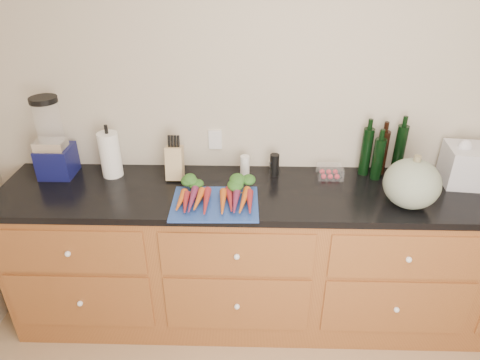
{
  "coord_description": "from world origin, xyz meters",
  "views": [
    {
      "loc": [
        -0.39,
        -0.79,
        2.17
      ],
      "look_at": [
        -0.44,
        1.2,
        1.06
      ],
      "focal_mm": 32.0,
      "sensor_mm": 36.0,
      "label": 1
    }
  ],
  "objects_px": {
    "blender_appliance": "(53,143)",
    "knife_block": "(175,163)",
    "cutting_board": "(215,204)",
    "carrots": "(215,194)",
    "paper_towel": "(110,155)",
    "squash": "(412,184)",
    "tomato_box": "(330,172)"
  },
  "relations": [
    {
      "from": "blender_appliance",
      "to": "knife_block",
      "type": "relative_size",
      "value": 2.48
    },
    {
      "from": "cutting_board",
      "to": "blender_appliance",
      "type": "bearing_deg",
      "value": 161.8
    },
    {
      "from": "carrots",
      "to": "paper_towel",
      "type": "bearing_deg",
      "value": 157.05
    },
    {
      "from": "paper_towel",
      "to": "carrots",
      "type": "bearing_deg",
      "value": -22.95
    },
    {
      "from": "paper_towel",
      "to": "knife_block",
      "type": "relative_size",
      "value": 1.39
    },
    {
      "from": "squash",
      "to": "tomato_box",
      "type": "distance_m",
      "value": 0.49
    },
    {
      "from": "squash",
      "to": "knife_block",
      "type": "relative_size",
      "value": 1.49
    },
    {
      "from": "cutting_board",
      "to": "carrots",
      "type": "distance_m",
      "value": 0.06
    },
    {
      "from": "squash",
      "to": "blender_appliance",
      "type": "height_order",
      "value": "blender_appliance"
    },
    {
      "from": "cutting_board",
      "to": "blender_appliance",
      "type": "xyz_separation_m",
      "value": [
        -0.97,
        0.32,
        0.2
      ]
    },
    {
      "from": "cutting_board",
      "to": "knife_block",
      "type": "bearing_deg",
      "value": 130.6
    },
    {
      "from": "squash",
      "to": "tomato_box",
      "type": "xyz_separation_m",
      "value": [
        -0.37,
        0.31,
        -0.1
      ]
    },
    {
      "from": "blender_appliance",
      "to": "tomato_box",
      "type": "relative_size",
      "value": 3.27
    },
    {
      "from": "cutting_board",
      "to": "squash",
      "type": "bearing_deg",
      "value": 1.37
    },
    {
      "from": "paper_towel",
      "to": "tomato_box",
      "type": "distance_m",
      "value": 1.31
    },
    {
      "from": "carrots",
      "to": "squash",
      "type": "bearing_deg",
      "value": -1.36
    },
    {
      "from": "carrots",
      "to": "squash",
      "type": "distance_m",
      "value": 1.03
    },
    {
      "from": "paper_towel",
      "to": "squash",
      "type": "bearing_deg",
      "value": -10.04
    },
    {
      "from": "blender_appliance",
      "to": "tomato_box",
      "type": "bearing_deg",
      "value": 0.45
    },
    {
      "from": "cutting_board",
      "to": "squash",
      "type": "xyz_separation_m",
      "value": [
        1.03,
        0.02,
        0.12
      ]
    },
    {
      "from": "tomato_box",
      "to": "paper_towel",
      "type": "bearing_deg",
      "value": -179.56
    },
    {
      "from": "squash",
      "to": "paper_towel",
      "type": "distance_m",
      "value": 1.69
    },
    {
      "from": "cutting_board",
      "to": "tomato_box",
      "type": "relative_size",
      "value": 3.11
    },
    {
      "from": "knife_block",
      "to": "paper_towel",
      "type": "bearing_deg",
      "value": 177.01
    },
    {
      "from": "squash",
      "to": "paper_towel",
      "type": "relative_size",
      "value": 1.07
    },
    {
      "from": "blender_appliance",
      "to": "tomato_box",
      "type": "xyz_separation_m",
      "value": [
        1.63,
        0.01,
        -0.18
      ]
    },
    {
      "from": "blender_appliance",
      "to": "squash",
      "type": "bearing_deg",
      "value": -8.35
    },
    {
      "from": "squash",
      "to": "paper_towel",
      "type": "xyz_separation_m",
      "value": [
        -1.67,
        0.3,
        0.0
      ]
    },
    {
      "from": "blender_appliance",
      "to": "knife_block",
      "type": "height_order",
      "value": "blender_appliance"
    },
    {
      "from": "carrots",
      "to": "paper_towel",
      "type": "relative_size",
      "value": 1.6
    },
    {
      "from": "carrots",
      "to": "blender_appliance",
      "type": "distance_m",
      "value": 1.02
    },
    {
      "from": "squash",
      "to": "knife_block",
      "type": "xyz_separation_m",
      "value": [
        -1.29,
        0.28,
        -0.03
      ]
    }
  ]
}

